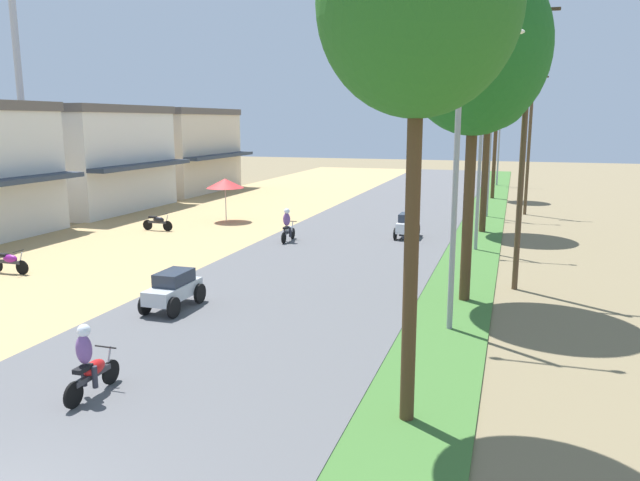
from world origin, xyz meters
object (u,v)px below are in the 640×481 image
at_px(parked_motorbike_fourth, 9,261).
at_px(median_tree_nearest, 418,6).
at_px(motorbike_foreground_rider, 89,362).
at_px(motorbike_ahead_second, 288,226).
at_px(parked_motorbike_fifth, 158,222).
at_px(utility_pole_near, 523,142).
at_px(car_sedan_silver, 173,288).
at_px(streetlamp_farthest, 499,139).
at_px(car_hatchback_white, 407,225).
at_px(median_tree_third, 489,94).
at_px(streetlamp_near, 456,162).
at_px(median_tree_second, 476,48).
at_px(median_tree_fourth, 498,96).
at_px(utility_pole_far, 529,140).
at_px(vendor_umbrella, 225,183).
at_px(streetlamp_far, 490,142).
at_px(streetlamp_mid, 480,149).

distance_m(parked_motorbike_fourth, median_tree_nearest, 19.63).
xyz_separation_m(motorbike_foreground_rider, motorbike_ahead_second, (-2.04, 17.51, 0.00)).
bearing_deg(parked_motorbike_fifth, utility_pole_near, -18.78).
relative_size(median_tree_nearest, utility_pole_near, 0.99).
bearing_deg(car_sedan_silver, parked_motorbike_fourth, 165.87).
height_order(median_tree_nearest, utility_pole_near, utility_pole_near).
xyz_separation_m(streetlamp_farthest, motorbike_foreground_rider, (-6.87, -48.73, -3.45)).
relative_size(median_tree_nearest, car_hatchback_white, 4.92).
height_order(median_tree_third, streetlamp_near, median_tree_third).
distance_m(median_tree_nearest, median_tree_second, 8.88).
bearing_deg(median_tree_fourth, utility_pole_far, -73.17).
bearing_deg(median_tree_third, vendor_umbrella, -176.15).
height_order(streetlamp_farthest, utility_pole_far, utility_pole_far).
bearing_deg(utility_pole_far, parked_motorbike_fifth, -146.54).
height_order(vendor_umbrella, utility_pole_far, utility_pole_far).
xyz_separation_m(parked_motorbike_fourth, median_tree_fourth, (16.99, 30.25, 7.18)).
distance_m(median_tree_third, motorbike_foreground_rider, 25.19).
xyz_separation_m(parked_motorbike_fifth, motorbike_ahead_second, (7.81, -0.83, 0.30)).
bearing_deg(utility_pole_near, motorbike_ahead_second, 152.96).
bearing_deg(vendor_umbrella, motorbike_foreground_rider, -70.86).
distance_m(streetlamp_farthest, utility_pole_near, 36.72).
distance_m(median_tree_fourth, streetlamp_far, 10.06).
bearing_deg(streetlamp_farthest, median_tree_third, -89.92).
bearing_deg(streetlamp_mid, median_tree_second, -88.86).
relative_size(median_tree_third, car_hatchback_white, 4.59).
distance_m(median_tree_third, streetlamp_near, 16.65).
xyz_separation_m(streetlamp_farthest, motorbike_ahead_second, (-8.92, -31.22, -3.45)).
height_order(streetlamp_far, streetlamp_farthest, streetlamp_far).
bearing_deg(streetlamp_mid, median_tree_nearest, -90.82).
bearing_deg(median_tree_fourth, parked_motorbike_fifth, -129.63).
bearing_deg(streetlamp_near, car_sedan_silver, -174.83).
bearing_deg(median_tree_third, car_sedan_silver, -116.31).
bearing_deg(median_tree_nearest, streetlamp_mid, 89.18).
distance_m(median_tree_third, utility_pole_far, 8.28).
bearing_deg(parked_motorbike_fifth, vendor_umbrella, 62.62).
height_order(median_tree_second, streetlamp_far, median_tree_second).
distance_m(utility_pole_near, motorbike_ahead_second, 12.74).
xyz_separation_m(car_sedan_silver, motorbike_foreground_rider, (1.62, -6.12, 0.11)).
bearing_deg(median_tree_third, motorbike_foreground_rider, -106.47).
height_order(vendor_umbrella, median_tree_fourth, median_tree_fourth).
height_order(median_tree_third, streetlamp_far, median_tree_third).
relative_size(parked_motorbike_fifth, utility_pole_far, 0.20).
xyz_separation_m(median_tree_second, streetlamp_far, (-0.17, 18.96, -3.45)).
distance_m(median_tree_third, car_sedan_silver, 20.31).
distance_m(vendor_umbrella, median_tree_fourth, 22.45).
distance_m(utility_pole_near, utility_pole_far, 18.86).
distance_m(median_tree_second, streetlamp_farthest, 38.94).
xyz_separation_m(utility_pole_far, motorbike_foreground_rider, (-9.16, -30.90, -3.86)).
bearing_deg(car_hatchback_white, parked_motorbike_fourth, -138.35).
relative_size(median_tree_third, motorbike_foreground_rider, 5.12).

